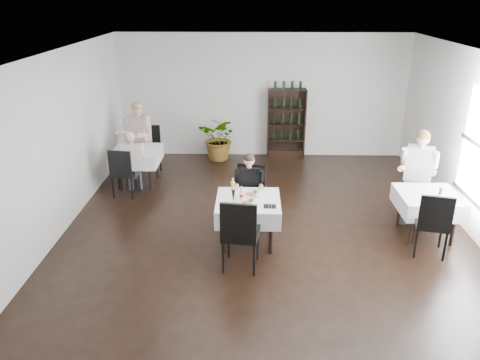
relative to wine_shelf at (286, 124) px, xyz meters
The scene contains 23 objects.
room_shell 4.40m from the wine_shelf, 97.92° to the right, with size 9.00×9.00×9.00m.
wine_shelf is the anchor object (origin of this frame).
main_table 4.41m from the wine_shelf, 101.78° to the right, with size 1.03×1.03×0.77m.
left_table 3.77m from the wine_shelf, 151.20° to the right, with size 0.98×0.98×0.77m.
right_table 4.54m from the wine_shelf, 62.38° to the right, with size 0.98×0.98×0.77m.
potted_tree 1.66m from the wine_shelf, behind, with size 0.99×0.86×1.10m, color #225B1F.
main_chair_far 3.78m from the wine_shelf, 103.37° to the right, with size 0.58×0.59×1.10m.
main_chair_near 5.27m from the wine_shelf, 101.08° to the right, with size 0.59×0.60×1.15m.
left_chair_far 3.39m from the wine_shelf, 159.65° to the right, with size 0.52×0.52×1.09m.
left_chair_near 4.25m from the wine_shelf, 143.76° to the right, with size 0.52×0.53×1.01m.
right_chair_far 3.89m from the wine_shelf, 56.72° to the right, with size 0.43×0.43×0.88m.
right_chair_near 5.07m from the wine_shelf, 67.34° to the right, with size 0.58×0.59×1.07m.
diner_main 3.77m from the wine_shelf, 103.71° to the right, with size 0.49×0.49×1.31m.
diner_left_far 3.62m from the wine_shelf, 160.30° to the right, with size 0.73×0.77×1.65m.
diner_left_near 4.04m from the wine_shelf, 143.41° to the right, with size 0.55×0.57×1.35m.
diner_right_far 3.95m from the wine_shelf, 57.69° to the right, with size 0.74×0.78×1.66m.
plate_far 4.23m from the wine_shelf, 101.32° to the right, with size 0.27×0.27×0.08m.
plate_near 4.56m from the wine_shelf, 101.27° to the right, with size 0.29×0.29×0.08m.
pilsner_dark 4.56m from the wine_shelf, 104.44° to the right, with size 0.06×0.06×0.27m.
pilsner_lager 4.39m from the wine_shelf, 105.21° to the right, with size 0.08×0.08×0.34m.
coke_bottle 4.45m from the wine_shelf, 103.10° to the right, with size 0.06×0.06×0.24m.
napkin_cutlery 4.60m from the wine_shelf, 96.99° to the right, with size 0.20×0.21×0.02m.
pepper_mill 4.62m from the wine_shelf, 60.54° to the right, with size 0.05×0.05×0.11m, color black.
Camera 1 is at (-0.26, -6.86, 3.90)m, focal length 35.00 mm.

